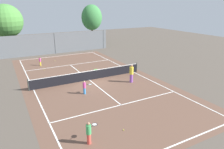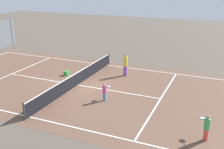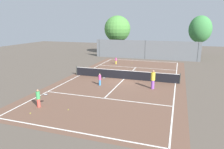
{
  "view_description": "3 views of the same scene",
  "coord_description": "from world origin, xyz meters",
  "px_view_note": "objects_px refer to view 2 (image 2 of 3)",
  "views": [
    {
      "loc": [
        -7.54,
        -18.83,
        7.41
      ],
      "look_at": [
        1.38,
        -2.36,
        1.08
      ],
      "focal_mm": 33.3,
      "sensor_mm": 36.0,
      "label": 1
    },
    {
      "loc": [
        -16.43,
        -9.88,
        7.51
      ],
      "look_at": [
        -0.23,
        -2.95,
        1.33
      ],
      "focal_mm": 43.23,
      "sensor_mm": 36.0,
      "label": 2
    },
    {
      "loc": [
        5.59,
        -21.32,
        6.02
      ],
      "look_at": [
        -0.82,
        -1.85,
        0.89
      ],
      "focal_mm": 32.76,
      "sensor_mm": 36.0,
      "label": 3
    }
  ],
  "objects_px": {
    "player_2": "(125,65)",
    "tennis_ball_2": "(69,68)",
    "player_3": "(206,127)",
    "tennis_ball_1": "(206,118)",
    "ball_crate": "(67,73)",
    "tennis_ball_5": "(36,77)",
    "player_1": "(105,92)",
    "tennis_ball_0": "(62,85)",
    "tennis_ball_4": "(26,95)"
  },
  "relations": [
    {
      "from": "ball_crate",
      "to": "tennis_ball_1",
      "type": "distance_m",
      "value": 11.85
    },
    {
      "from": "tennis_ball_5",
      "to": "tennis_ball_1",
      "type": "bearing_deg",
      "value": -97.69
    },
    {
      "from": "player_1",
      "to": "tennis_ball_0",
      "type": "bearing_deg",
      "value": 73.62
    },
    {
      "from": "tennis_ball_0",
      "to": "player_2",
      "type": "bearing_deg",
      "value": -43.18
    },
    {
      "from": "tennis_ball_0",
      "to": "tennis_ball_5",
      "type": "xyz_separation_m",
      "value": [
        0.65,
        2.89,
        0.0
      ]
    },
    {
      "from": "player_2",
      "to": "player_3",
      "type": "bearing_deg",
      "value": -136.69
    },
    {
      "from": "tennis_ball_1",
      "to": "tennis_ball_2",
      "type": "relative_size",
      "value": 1.0
    },
    {
      "from": "player_2",
      "to": "tennis_ball_4",
      "type": "bearing_deg",
      "value": 143.24
    },
    {
      "from": "player_2",
      "to": "player_3",
      "type": "distance_m",
      "value": 10.23
    },
    {
      "from": "player_2",
      "to": "tennis_ball_1",
      "type": "height_order",
      "value": "player_2"
    },
    {
      "from": "player_3",
      "to": "tennis_ball_2",
      "type": "relative_size",
      "value": 20.62
    },
    {
      "from": "player_3",
      "to": "tennis_ball_2",
      "type": "bearing_deg",
      "value": 59.63
    },
    {
      "from": "player_2",
      "to": "tennis_ball_4",
      "type": "distance_m",
      "value": 8.17
    },
    {
      "from": "tennis_ball_1",
      "to": "player_1",
      "type": "bearing_deg",
      "value": 90.51
    },
    {
      "from": "player_2",
      "to": "tennis_ball_2",
      "type": "xyz_separation_m",
      "value": [
        -0.19,
        5.36,
        -0.9
      ]
    },
    {
      "from": "tennis_ball_0",
      "to": "tennis_ball_2",
      "type": "relative_size",
      "value": 1.0
    },
    {
      "from": "player_1",
      "to": "player_3",
      "type": "distance_m",
      "value": 6.92
    },
    {
      "from": "player_1",
      "to": "tennis_ball_2",
      "type": "xyz_separation_m",
      "value": [
        4.96,
        5.85,
        -0.6
      ]
    },
    {
      "from": "ball_crate",
      "to": "tennis_ball_2",
      "type": "relative_size",
      "value": 6.45
    },
    {
      "from": "tennis_ball_1",
      "to": "tennis_ball_5",
      "type": "relative_size",
      "value": 1.0
    },
    {
      "from": "player_1",
      "to": "tennis_ball_4",
      "type": "relative_size",
      "value": 18.22
    },
    {
      "from": "ball_crate",
      "to": "tennis_ball_4",
      "type": "xyz_separation_m",
      "value": [
        -4.66,
        0.32,
        -0.15
      ]
    },
    {
      "from": "tennis_ball_1",
      "to": "tennis_ball_4",
      "type": "bearing_deg",
      "value": 96.89
    },
    {
      "from": "player_2",
      "to": "ball_crate",
      "type": "relative_size",
      "value": 4.27
    },
    {
      "from": "tennis_ball_4",
      "to": "tennis_ball_5",
      "type": "distance_m",
      "value": 3.65
    },
    {
      "from": "player_2",
      "to": "tennis_ball_2",
      "type": "relative_size",
      "value": 27.55
    },
    {
      "from": "player_3",
      "to": "tennis_ball_0",
      "type": "xyz_separation_m",
      "value": [
        3.52,
        10.69,
        -0.67
      ]
    },
    {
      "from": "player_1",
      "to": "ball_crate",
      "type": "height_order",
      "value": "player_1"
    },
    {
      "from": "player_1",
      "to": "player_2",
      "type": "relative_size",
      "value": 0.66
    },
    {
      "from": "player_1",
      "to": "tennis_ball_2",
      "type": "distance_m",
      "value": 7.69
    },
    {
      "from": "player_1",
      "to": "tennis_ball_5",
      "type": "relative_size",
      "value": 18.22
    },
    {
      "from": "tennis_ball_4",
      "to": "tennis_ball_5",
      "type": "bearing_deg",
      "value": 27.86
    },
    {
      "from": "player_2",
      "to": "ball_crate",
      "type": "xyz_separation_m",
      "value": [
        -1.85,
        4.54,
        -0.75
      ]
    },
    {
      "from": "player_3",
      "to": "tennis_ball_0",
      "type": "relative_size",
      "value": 20.62
    },
    {
      "from": "player_3",
      "to": "tennis_ball_0",
      "type": "height_order",
      "value": "player_3"
    },
    {
      "from": "player_1",
      "to": "tennis_ball_4",
      "type": "bearing_deg",
      "value": 104.26
    },
    {
      "from": "tennis_ball_2",
      "to": "tennis_ball_5",
      "type": "height_order",
      "value": "same"
    },
    {
      "from": "tennis_ball_0",
      "to": "tennis_ball_2",
      "type": "xyz_separation_m",
      "value": [
        3.73,
        1.68,
        0.0
      ]
    },
    {
      "from": "ball_crate",
      "to": "player_2",
      "type": "bearing_deg",
      "value": -67.8
    },
    {
      "from": "player_3",
      "to": "tennis_ball_2",
      "type": "height_order",
      "value": "player_3"
    },
    {
      "from": "tennis_ball_1",
      "to": "tennis_ball_4",
      "type": "distance_m",
      "value": 11.81
    },
    {
      "from": "player_2",
      "to": "tennis_ball_0",
      "type": "distance_m",
      "value": 5.45
    },
    {
      "from": "tennis_ball_2",
      "to": "tennis_ball_5",
      "type": "bearing_deg",
      "value": 158.65
    },
    {
      "from": "tennis_ball_1",
      "to": "tennis_ball_4",
      "type": "xyz_separation_m",
      "value": [
        -1.42,
        11.72,
        0.0
      ]
    },
    {
      "from": "tennis_ball_2",
      "to": "tennis_ball_4",
      "type": "relative_size",
      "value": 1.0
    },
    {
      "from": "player_3",
      "to": "tennis_ball_1",
      "type": "relative_size",
      "value": 20.62
    },
    {
      "from": "tennis_ball_0",
      "to": "player_1",
      "type": "bearing_deg",
      "value": -106.38
    },
    {
      "from": "player_2",
      "to": "tennis_ball_1",
      "type": "distance_m",
      "value": 8.59
    },
    {
      "from": "ball_crate",
      "to": "tennis_ball_5",
      "type": "xyz_separation_m",
      "value": [
        -1.43,
        2.03,
        -0.15
      ]
    },
    {
      "from": "tennis_ball_1",
      "to": "tennis_ball_5",
      "type": "bearing_deg",
      "value": 82.31
    }
  ]
}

